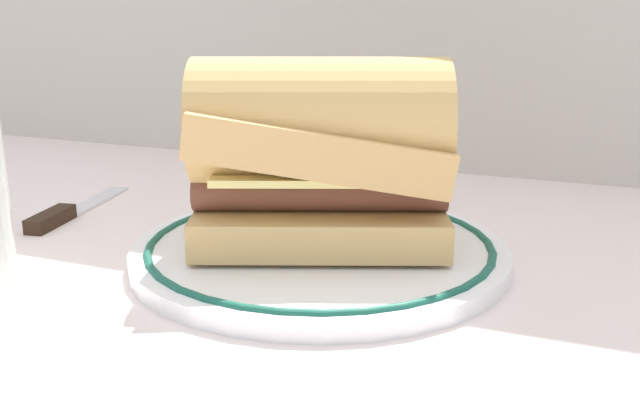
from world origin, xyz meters
TOP-DOWN VIEW (x-y plane):
  - ground_plane at (0.00, 0.00)m, footprint 1.50×1.50m
  - plate at (0.01, -0.01)m, footprint 0.27×0.27m
  - sausage_sandwich at (0.01, -0.01)m, footprint 0.20×0.16m
  - butter_knife at (-0.23, 0.02)m, footprint 0.04×0.15m

SIDE VIEW (x-z plane):
  - ground_plane at x=0.00m, z-range 0.00..0.00m
  - butter_knife at x=-0.23m, z-range 0.00..0.01m
  - plate at x=0.01m, z-range 0.00..0.02m
  - sausage_sandwich at x=0.01m, z-range 0.02..0.15m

